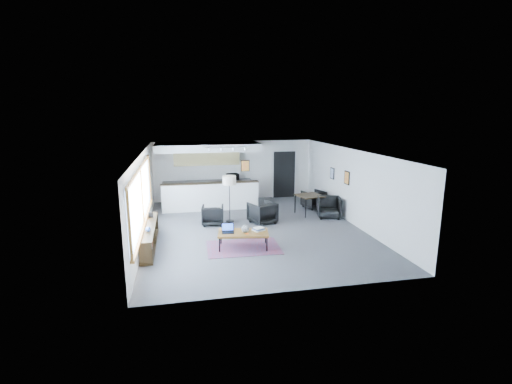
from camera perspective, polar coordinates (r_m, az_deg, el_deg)
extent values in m
cube|color=#4C4C4F|center=(12.52, -0.33, -5.72)|extent=(7.00, 9.00, 0.01)
cube|color=white|center=(11.97, -0.34, 6.25)|extent=(7.00, 9.00, 0.01)
cube|color=silver|center=(16.54, -3.44, 3.36)|extent=(7.00, 0.01, 2.60)
cube|color=silver|center=(7.96, 6.15, -6.57)|extent=(7.00, 0.01, 2.60)
cube|color=silver|center=(12.00, -16.97, -0.59)|extent=(0.01, 9.00, 2.60)
cube|color=silver|center=(13.31, 14.63, 0.78)|extent=(0.01, 9.00, 2.60)
cube|color=#8CBFFF|center=(11.08, -17.25, -0.59)|extent=(0.02, 5.80, 1.55)
cube|color=brown|center=(11.27, -16.84, -4.55)|extent=(0.10, 5.95, 0.06)
cube|color=brown|center=(10.93, -17.41, 3.50)|extent=(0.06, 5.95, 0.06)
cube|color=brown|center=(8.29, -18.89, -4.97)|extent=(0.06, 0.06, 1.60)
cube|color=brown|center=(11.08, -17.14, -0.59)|extent=(0.06, 0.06, 1.60)
cube|color=brown|center=(13.91, -16.10, 2.02)|extent=(0.06, 0.06, 1.60)
cube|color=black|center=(11.19, -16.14, -5.06)|extent=(0.35, 3.00, 0.05)
cube|color=black|center=(11.37, -15.96, -7.81)|extent=(0.35, 3.00, 0.05)
cube|color=black|center=(9.92, -16.63, -9.13)|extent=(0.33, 0.04, 0.55)
cube|color=black|center=(11.28, -16.05, -6.47)|extent=(0.33, 0.04, 0.55)
cube|color=black|center=(12.66, -15.60, -4.39)|extent=(0.33, 0.04, 0.55)
cube|color=#3359A5|center=(10.11, -16.51, -9.64)|extent=(0.18, 0.04, 0.20)
cube|color=silver|center=(10.27, -16.44, -9.24)|extent=(0.18, 0.04, 0.22)
cube|color=maroon|center=(10.42, -16.37, -8.85)|extent=(0.18, 0.04, 0.24)
cube|color=black|center=(10.59, -16.29, -8.62)|extent=(0.18, 0.04, 0.20)
cube|color=#3359A5|center=(10.74, -16.23, -8.25)|extent=(0.18, 0.04, 0.22)
cube|color=silver|center=(10.90, -16.17, -7.90)|extent=(0.18, 0.04, 0.24)
cube|color=maroon|center=(11.06, -16.10, -7.69)|extent=(0.18, 0.04, 0.20)
cube|color=black|center=(11.22, -16.04, -7.35)|extent=(0.18, 0.04, 0.22)
cube|color=#3359A5|center=(11.38, -15.99, -7.02)|extent=(0.18, 0.03, 0.24)
cube|color=silver|center=(11.54, -15.92, -6.84)|extent=(0.18, 0.03, 0.20)
cube|color=maroon|center=(11.70, -15.87, -6.52)|extent=(0.18, 0.03, 0.22)
cube|color=black|center=(11.86, -15.82, -6.22)|extent=(0.18, 0.04, 0.24)
cube|color=black|center=(11.92, -15.90, -3.41)|extent=(0.14, 0.02, 0.18)
sphere|color=#264C99|center=(10.59, -16.29, -5.52)|extent=(0.14, 0.14, 0.14)
cube|color=white|center=(14.79, -6.98, -0.75)|extent=(3.80, 0.25, 1.10)
cube|color=black|center=(14.67, -7.03, 1.38)|extent=(3.85, 0.32, 0.04)
cube|color=white|center=(16.22, -7.41, 0.04)|extent=(3.80, 0.60, 0.90)
cube|color=#2D2D2D|center=(16.13, -7.46, 1.64)|extent=(3.82, 0.62, 0.04)
cube|color=tan|center=(16.12, -7.60, 5.37)|extent=(2.80, 0.35, 0.70)
cube|color=white|center=(15.38, -7.45, 6.91)|extent=(4.20, 1.80, 0.30)
cube|color=black|center=(14.76, -1.67, 4.05)|extent=(0.35, 0.03, 0.45)
cube|color=orange|center=(14.74, -1.66, 4.04)|extent=(0.30, 0.01, 0.40)
cube|color=black|center=(16.98, 4.32, 2.72)|extent=(1.00, 0.12, 2.10)
cube|color=white|center=(16.86, 2.61, 2.67)|extent=(0.06, 0.10, 2.10)
cube|color=white|center=(17.14, 5.99, 2.78)|extent=(0.06, 0.10, 2.10)
cube|color=white|center=(16.85, 4.37, 6.32)|extent=(1.10, 0.10, 0.06)
cube|color=silver|center=(14.04, -4.56, 6.92)|extent=(1.60, 0.04, 0.04)
cylinder|color=silver|center=(13.98, -7.21, 6.51)|extent=(0.07, 0.07, 0.09)
cylinder|color=silver|center=(14.02, -5.37, 6.57)|extent=(0.07, 0.07, 0.09)
cylinder|color=silver|center=(14.08, -3.54, 6.63)|extent=(0.07, 0.07, 0.09)
cylinder|color=silver|center=(14.15, -1.72, 6.67)|extent=(0.07, 0.07, 0.09)
cube|color=black|center=(13.60, 13.81, 2.14)|extent=(0.03, 0.38, 0.48)
cube|color=orange|center=(13.59, 13.75, 2.14)|extent=(0.00, 0.32, 0.42)
cube|color=black|center=(14.77, 11.65, 2.83)|extent=(0.03, 0.34, 0.44)
cube|color=#859FC5|center=(14.77, 11.59, 2.83)|extent=(0.00, 0.28, 0.38)
cube|color=#5C314A|center=(10.87, -1.96, -8.50)|extent=(2.14, 1.50, 0.01)
cube|color=brown|center=(10.73, -1.97, -6.32)|extent=(1.55, 1.01, 0.06)
cube|color=black|center=(10.51, -5.62, -8.11)|extent=(0.04, 0.04, 0.42)
cube|color=black|center=(11.13, -5.41, -6.92)|extent=(0.04, 0.04, 0.42)
cube|color=black|center=(10.51, 1.69, -8.06)|extent=(0.04, 0.04, 0.42)
cube|color=black|center=(11.13, 1.47, -6.87)|extent=(0.04, 0.04, 0.42)
cube|color=black|center=(10.42, -1.97, -7.08)|extent=(1.36, 0.27, 0.03)
cube|color=black|center=(11.05, -1.98, -5.94)|extent=(1.36, 0.27, 0.03)
cube|color=black|center=(10.69, -4.35, -6.21)|extent=(0.37, 0.28, 0.02)
cube|color=black|center=(10.77, -4.38, -5.37)|extent=(0.35, 0.10, 0.23)
cube|color=blue|center=(10.77, -4.38, -5.38)|extent=(0.32, 0.08, 0.19)
sphere|color=gray|center=(10.64, -1.65, -5.68)|extent=(0.23, 0.23, 0.23)
cube|color=silver|center=(10.85, 0.41, -5.85)|extent=(0.39, 0.36, 0.04)
cube|color=#3359A5|center=(10.83, 0.41, -5.67)|extent=(0.35, 0.33, 0.03)
cube|color=silver|center=(10.80, 0.43, -5.56)|extent=(0.33, 0.30, 0.03)
cube|color=#E5590C|center=(10.57, -1.39, -6.43)|extent=(0.10, 0.10, 0.01)
imported|color=black|center=(12.97, -6.68, -3.40)|extent=(0.82, 0.78, 0.75)
imported|color=black|center=(13.04, 0.98, -3.03)|extent=(1.04, 1.01, 0.84)
cylinder|color=black|center=(13.37, -4.03, -4.47)|extent=(0.36, 0.36, 0.03)
cylinder|color=black|center=(13.18, -4.08, -1.51)|extent=(0.03, 0.03, 1.40)
cylinder|color=beige|center=(13.02, -4.13, 1.82)|extent=(0.60, 0.60, 0.31)
cube|color=black|center=(14.23, 8.24, -0.55)|extent=(1.06, 1.06, 0.04)
cylinder|color=black|center=(13.79, 7.67, -2.55)|extent=(0.05, 0.05, 0.71)
cylinder|color=black|center=(14.45, 6.03, -1.83)|extent=(0.05, 0.05, 0.71)
cylinder|color=black|center=(14.21, 10.39, -2.20)|extent=(0.05, 0.05, 0.71)
cylinder|color=black|center=(14.85, 8.69, -1.51)|extent=(0.05, 0.05, 0.71)
imported|color=black|center=(14.00, 11.15, -2.41)|extent=(0.85, 0.82, 0.73)
imported|color=black|center=(15.32, 8.81, -1.18)|extent=(0.80, 0.78, 0.67)
imported|color=black|center=(16.21, -3.63, 2.46)|extent=(0.55, 0.36, 0.34)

